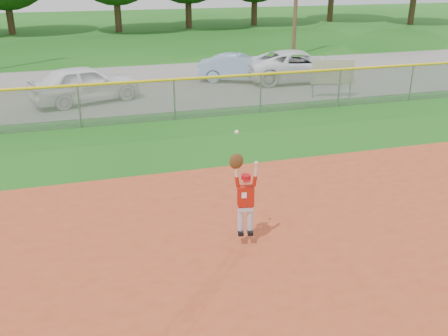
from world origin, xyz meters
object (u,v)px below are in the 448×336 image
at_px(car_white_b, 299,66).
at_px(sponsor_sign, 333,73).
at_px(car_white_a, 85,84).
at_px(ballplayer, 244,195).
at_px(car_blue, 239,68).

distance_m(car_white_b, sponsor_sign, 3.41).
distance_m(car_white_a, ballplayer, 12.92).
distance_m(car_white_b, ballplayer, 15.77).
height_order(car_blue, sponsor_sign, sponsor_sign).
height_order(car_white_b, sponsor_sign, sponsor_sign).
xyz_separation_m(car_blue, car_white_b, (2.81, -0.78, 0.09)).
height_order(car_white_a, car_white_b, car_white_a).
bearing_deg(car_white_a, ballplayer, 172.93).
distance_m(car_blue, car_white_b, 2.92).
distance_m(car_blue, sponsor_sign, 5.04).
bearing_deg(sponsor_sign, car_white_a, 167.87).
height_order(car_blue, ballplayer, ballplayer).
bearing_deg(car_white_a, car_blue, -93.48).
height_order(car_white_a, ballplayer, ballplayer).
bearing_deg(car_white_a, car_white_b, -101.90).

